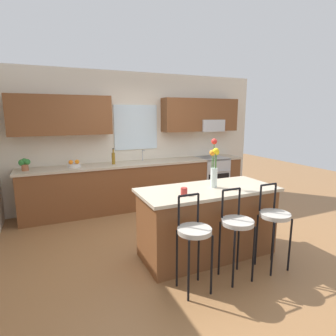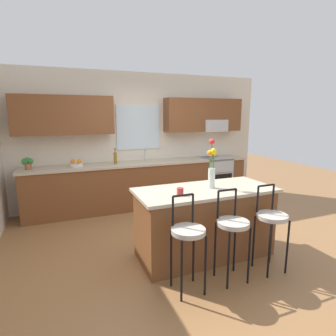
{
  "view_description": "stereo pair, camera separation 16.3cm",
  "coord_description": "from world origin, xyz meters",
  "px_view_note": "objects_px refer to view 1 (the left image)",
  "views": [
    {
      "loc": [
        -1.73,
        -3.52,
        1.87
      ],
      "look_at": [
        0.08,
        0.55,
        1.0
      ],
      "focal_mm": 29.55,
      "sensor_mm": 36.0,
      "label": 1
    },
    {
      "loc": [
        -1.58,
        -3.58,
        1.87
      ],
      "look_at": [
        0.08,
        0.55,
        1.0
      ],
      "focal_mm": 29.55,
      "sensor_mm": 36.0,
      "label": 2
    }
  ],
  "objects_px": {
    "bar_stool_far": "(274,219)",
    "oven_range": "(211,177)",
    "bottle_olive_oil": "(113,158)",
    "bar_stool_middle": "(237,226)",
    "kitchen_island": "(207,221)",
    "flower_vase": "(214,165)",
    "potted_plant_small": "(24,164)",
    "bar_stool_near": "(194,235)",
    "mug_ceramic": "(184,191)",
    "fruit_bowl_oranges": "(74,165)"
  },
  "relations": [
    {
      "from": "mug_ceramic",
      "to": "kitchen_island",
      "type": "bearing_deg",
      "value": 18.51
    },
    {
      "from": "potted_plant_small",
      "to": "bottle_olive_oil",
      "type": "bearing_deg",
      "value": -0.04
    },
    {
      "from": "bar_stool_near",
      "to": "potted_plant_small",
      "type": "height_order",
      "value": "potted_plant_small"
    },
    {
      "from": "mug_ceramic",
      "to": "fruit_bowl_oranges",
      "type": "distance_m",
      "value": 2.6
    },
    {
      "from": "bar_stool_far",
      "to": "oven_range",
      "type": "bearing_deg",
      "value": 71.53
    },
    {
      "from": "bottle_olive_oil",
      "to": "bar_stool_near",
      "type": "bearing_deg",
      "value": -86.62
    },
    {
      "from": "potted_plant_small",
      "to": "oven_range",
      "type": "bearing_deg",
      "value": -0.39
    },
    {
      "from": "bar_stool_near",
      "to": "mug_ceramic",
      "type": "distance_m",
      "value": 0.59
    },
    {
      "from": "oven_range",
      "to": "bar_stool_far",
      "type": "bearing_deg",
      "value": -108.47
    },
    {
      "from": "bar_stool_near",
      "to": "oven_range",
      "type": "bearing_deg",
      "value": 54.21
    },
    {
      "from": "kitchen_island",
      "to": "bar_stool_far",
      "type": "xyz_separation_m",
      "value": [
        0.55,
        -0.62,
        0.17
      ]
    },
    {
      "from": "bar_stool_middle",
      "to": "potted_plant_small",
      "type": "xyz_separation_m",
      "value": [
        -2.25,
        2.87,
        0.41
      ]
    },
    {
      "from": "kitchen_island",
      "to": "bar_stool_far",
      "type": "bearing_deg",
      "value": -48.41
    },
    {
      "from": "bottle_olive_oil",
      "to": "bar_stool_middle",
      "type": "bearing_deg",
      "value": -75.92
    },
    {
      "from": "bar_stool_near",
      "to": "bottle_olive_oil",
      "type": "distance_m",
      "value": 2.9
    },
    {
      "from": "flower_vase",
      "to": "mug_ceramic",
      "type": "bearing_deg",
      "value": -163.36
    },
    {
      "from": "bar_stool_far",
      "to": "mug_ceramic",
      "type": "height_order",
      "value": "bar_stool_far"
    },
    {
      "from": "oven_range",
      "to": "bar_stool_middle",
      "type": "distance_m",
      "value": 3.22
    },
    {
      "from": "oven_range",
      "to": "kitchen_island",
      "type": "xyz_separation_m",
      "value": [
        -1.5,
        -2.22,
        0.0
      ]
    },
    {
      "from": "kitchen_island",
      "to": "bar_stool_middle",
      "type": "xyz_separation_m",
      "value": [
        -0.0,
        -0.62,
        0.17
      ]
    },
    {
      "from": "bottle_olive_oil",
      "to": "potted_plant_small",
      "type": "distance_m",
      "value": 1.53
    },
    {
      "from": "bar_stool_middle",
      "to": "flower_vase",
      "type": "distance_m",
      "value": 0.87
    },
    {
      "from": "bar_stool_far",
      "to": "bottle_olive_oil",
      "type": "xyz_separation_m",
      "value": [
        -1.27,
        2.87,
        0.41
      ]
    },
    {
      "from": "kitchen_island",
      "to": "oven_range",
      "type": "bearing_deg",
      "value": 56.01
    },
    {
      "from": "oven_range",
      "to": "bar_stool_near",
      "type": "xyz_separation_m",
      "value": [
        -2.05,
        -2.84,
        0.18
      ]
    },
    {
      "from": "bottle_olive_oil",
      "to": "flower_vase",
      "type": "bearing_deg",
      "value": -70.04
    },
    {
      "from": "bottle_olive_oil",
      "to": "potted_plant_small",
      "type": "relative_size",
      "value": 1.42
    },
    {
      "from": "kitchen_island",
      "to": "bottle_olive_oil",
      "type": "distance_m",
      "value": 2.43
    },
    {
      "from": "mug_ceramic",
      "to": "flower_vase",
      "type": "bearing_deg",
      "value": 16.64
    },
    {
      "from": "bar_stool_near",
      "to": "potted_plant_small",
      "type": "xyz_separation_m",
      "value": [
        -1.7,
        2.87,
        0.41
      ]
    },
    {
      "from": "bar_stool_near",
      "to": "bar_stool_middle",
      "type": "relative_size",
      "value": 1.0
    },
    {
      "from": "flower_vase",
      "to": "bottle_olive_oil",
      "type": "xyz_separation_m",
      "value": [
        -0.81,
        2.24,
        -0.18
      ]
    },
    {
      "from": "bar_stool_far",
      "to": "bottle_olive_oil",
      "type": "distance_m",
      "value": 3.16
    },
    {
      "from": "bar_stool_near",
      "to": "mug_ceramic",
      "type": "height_order",
      "value": "bar_stool_near"
    },
    {
      "from": "fruit_bowl_oranges",
      "to": "bottle_olive_oil",
      "type": "bearing_deg",
      "value": 0.0
    },
    {
      "from": "oven_range",
      "to": "flower_vase",
      "type": "relative_size",
      "value": 1.44
    },
    {
      "from": "flower_vase",
      "to": "potted_plant_small",
      "type": "height_order",
      "value": "flower_vase"
    },
    {
      "from": "oven_range",
      "to": "mug_ceramic",
      "type": "distance_m",
      "value": 3.09
    },
    {
      "from": "oven_range",
      "to": "bottle_olive_oil",
      "type": "bearing_deg",
      "value": 179.36
    },
    {
      "from": "flower_vase",
      "to": "mug_ceramic",
      "type": "xyz_separation_m",
      "value": [
        -0.52,
        -0.15,
        -0.26
      ]
    },
    {
      "from": "flower_vase",
      "to": "potted_plant_small",
      "type": "bearing_deg",
      "value": 136.27
    },
    {
      "from": "bottle_olive_oil",
      "to": "potted_plant_small",
      "type": "bearing_deg",
      "value": 179.96
    },
    {
      "from": "bar_stool_middle",
      "to": "potted_plant_small",
      "type": "relative_size",
      "value": 4.84
    },
    {
      "from": "bar_stool_near",
      "to": "potted_plant_small",
      "type": "relative_size",
      "value": 4.84
    },
    {
      "from": "bar_stool_near",
      "to": "flower_vase",
      "type": "bearing_deg",
      "value": 44.53
    },
    {
      "from": "potted_plant_small",
      "to": "flower_vase",
      "type": "bearing_deg",
      "value": -43.73
    },
    {
      "from": "bottle_olive_oil",
      "to": "potted_plant_small",
      "type": "xyz_separation_m",
      "value": [
        -1.53,
        0.0,
        0.0
      ]
    },
    {
      "from": "bar_stool_near",
      "to": "bar_stool_far",
      "type": "bearing_deg",
      "value": 0.0
    },
    {
      "from": "flower_vase",
      "to": "mug_ceramic",
      "type": "distance_m",
      "value": 0.6
    },
    {
      "from": "fruit_bowl_oranges",
      "to": "potted_plant_small",
      "type": "bearing_deg",
      "value": 179.93
    }
  ]
}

